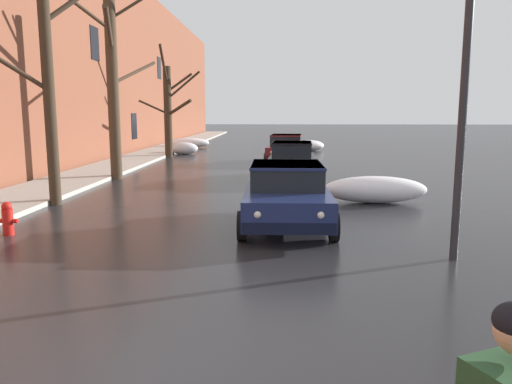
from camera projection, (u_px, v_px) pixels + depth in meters
ground_plane at (96, 382)px, 4.78m from camera, size 200.00×200.00×0.00m
left_sidewalk_slab at (113, 167)px, 22.77m from camera, size 2.45×80.00×0.14m
brick_townhouse_facade at (69, 48)px, 22.01m from camera, size 0.63×80.00×10.72m
snow_bank_along_left_kerb at (310, 146)px, 33.07m from camera, size 1.80×1.45×0.70m
snow_bank_mid_block_left at (184, 149)px, 30.28m from camera, size 1.63×0.96×0.72m
snow_bank_near_corner_right at (375, 190)px, 14.11m from camera, size 2.92×0.96×0.76m
snow_bank_along_right_kerb at (190, 143)px, 35.86m from camera, size 2.89×1.13×0.70m
bare_tree_second_along_sidewalk at (45, 66)px, 13.27m from camera, size 2.79×2.90×7.12m
bare_tree_mid_block at (113, 83)px, 18.56m from camera, size 2.97×4.24×7.25m
bare_tree_far_down_block at (169, 108)px, 27.90m from camera, size 3.41×2.24×6.04m
sedan_darkblue_approaching_near_lane at (287, 194)px, 11.10m from camera, size 2.03×3.90×1.42m
sedan_black_parked_kerbside_close at (292, 160)px, 18.93m from camera, size 2.04×4.13×1.42m
sedan_maroon_parked_kerbside_mid at (286, 148)px, 25.17m from camera, size 2.18×4.13×1.42m
fire_hydrant at (8, 218)px, 10.41m from camera, size 0.42×0.22×0.71m
street_lamp_post at (467, 46)px, 8.16m from camera, size 0.44×0.24×6.51m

